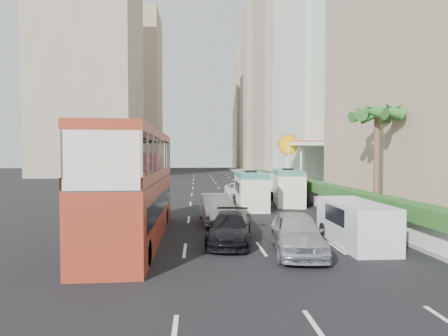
{
  "coord_description": "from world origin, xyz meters",
  "views": [
    {
      "loc": [
        -3.1,
        -16.37,
        3.91
      ],
      "look_at": [
        -1.5,
        4.0,
        3.2
      ],
      "focal_mm": 28.0,
      "sensor_mm": 36.0,
      "label": 1
    }
  ],
  "objects": [
    {
      "name": "minibus_far",
      "position": [
        4.34,
        11.68,
        1.38
      ],
      "size": [
        2.99,
        6.46,
        2.76
      ],
      "primitive_type": "cube",
      "rotation": [
        0.0,
        0.0,
        -0.15
      ],
      "color": "silver",
      "rests_on": "ground"
    },
    {
      "name": "kerb_wall",
      "position": [
        6.2,
        14.0,
        0.68
      ],
      "size": [
        0.3,
        44.0,
        1.0
      ],
      "primitive_type": "cube",
      "color": "silver",
      "rests_on": "sidewalk"
    },
    {
      "name": "tower_mid",
      "position": [
        18.0,
        58.0,
        25.0
      ],
      "size": [
        16.0,
        16.0,
        50.0
      ],
      "primitive_type": "cube",
      "color": "tan",
      "rests_on": "ground"
    },
    {
      "name": "sidewalk",
      "position": [
        9.0,
        25.0,
        0.09
      ],
      "size": [
        6.0,
        120.0,
        0.18
      ],
      "primitive_type": "cube",
      "color": "#99968C",
      "rests_on": "ground"
    },
    {
      "name": "palm_tree",
      "position": [
        7.8,
        4.0,
        3.38
      ],
      "size": [
        0.36,
        0.36,
        6.4
      ],
      "primitive_type": "cylinder",
      "color": "brown",
      "rests_on": "sidewalk"
    },
    {
      "name": "hedge",
      "position": [
        6.2,
        14.0,
        1.53
      ],
      "size": [
        1.1,
        44.0,
        0.7
      ],
      "primitive_type": "cube",
      "color": "#2D6626",
      "rests_on": "kerb_wall"
    },
    {
      "name": "ground_plane",
      "position": [
        0.0,
        0.0,
        0.0
      ],
      "size": [
        200.0,
        200.0,
        0.0
      ],
      "primitive_type": "plane",
      "color": "black",
      "rests_on": "ground"
    },
    {
      "name": "panel_van_near",
      "position": [
        3.88,
        -1.53,
        0.94
      ],
      "size": [
        1.98,
        4.74,
        1.88
      ],
      "primitive_type": "cube",
      "rotation": [
        0.0,
        0.0,
        -0.02
      ],
      "color": "silver",
      "rests_on": "ground"
    },
    {
      "name": "tower_far_a",
      "position": [
        17.0,
        82.0,
        22.0
      ],
      "size": [
        14.0,
        14.0,
        44.0
      ],
      "primitive_type": "cube",
      "color": "tan",
      "rests_on": "ground"
    },
    {
      "name": "car_silver_lane_a",
      "position": [
        -1.93,
        4.01,
        0.0
      ],
      "size": [
        2.08,
        5.1,
        1.65
      ],
      "primitive_type": "imported",
      "rotation": [
        0.0,
        0.0,
        0.07
      ],
      "color": "#B2B5B9",
      "rests_on": "ground"
    },
    {
      "name": "double_decker_bus",
      "position": [
        -6.0,
        0.0,
        2.53
      ],
      "size": [
        2.5,
        11.0,
        5.06
      ],
      "primitive_type": "cube",
      "color": "#9C321D",
      "rests_on": "ground"
    },
    {
      "name": "minibus_near",
      "position": [
        0.97,
        9.77,
        1.34
      ],
      "size": [
        2.23,
        6.09,
        2.67
      ],
      "primitive_type": "cube",
      "rotation": [
        0.0,
        0.0,
        -0.04
      ],
      "color": "silver",
      "rests_on": "ground"
    },
    {
      "name": "car_silver_lane_b",
      "position": [
        0.94,
        -2.66,
        0.0
      ],
      "size": [
        2.54,
        4.96,
        1.61
      ],
      "primitive_type": "imported",
      "rotation": [
        0.0,
        0.0,
        -0.14
      ],
      "color": "#B2B5B9",
      "rests_on": "ground"
    },
    {
      "name": "car_black",
      "position": [
        -1.61,
        -0.8,
        0.0
      ],
      "size": [
        2.56,
        4.81,
        1.33
      ],
      "primitive_type": "imported",
      "rotation": [
        0.0,
        0.0,
        -0.16
      ],
      "color": "black",
      "rests_on": "ground"
    },
    {
      "name": "tower_left_b",
      "position": [
        -22.0,
        90.0,
        23.0
      ],
      "size": [
        16.0,
        16.0,
        46.0
      ],
      "primitive_type": "cube",
      "color": "tan",
      "rests_on": "ground"
    },
    {
      "name": "tower_left_a",
      "position": [
        -24.0,
        55.0,
        26.0
      ],
      "size": [
        18.0,
        18.0,
        52.0
      ],
      "primitive_type": "cube",
      "color": "tan",
      "rests_on": "ground"
    },
    {
      "name": "tower_far_b",
      "position": [
        17.0,
        104.0,
        20.0
      ],
      "size": [
        14.0,
        14.0,
        40.0
      ],
      "primitive_type": "cube",
      "color": "tan",
      "rests_on": "ground"
    },
    {
      "name": "shell_station",
      "position": [
        10.0,
        23.0,
        2.75
      ],
      "size": [
        6.5,
        8.0,
        5.5
      ],
      "primitive_type": "cube",
      "color": "silver",
      "rests_on": "ground"
    },
    {
      "name": "panel_van_far",
      "position": [
        3.96,
        19.36,
        1.0
      ],
      "size": [
        2.62,
        5.2,
        1.99
      ],
      "primitive_type": "cube",
      "rotation": [
        0.0,
        0.0,
        -0.13
      ],
      "color": "silver",
      "rests_on": "ground"
    },
    {
      "name": "van_asset",
      "position": [
        0.73,
        17.61,
        0.0
      ],
      "size": [
        2.11,
        4.43,
        1.22
      ],
      "primitive_type": "imported",
      "rotation": [
        0.0,
        0.0,
        -0.02
      ],
      "color": "silver",
      "rests_on": "ground"
    }
  ]
}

